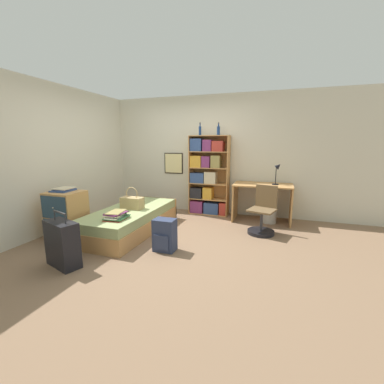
{
  "coord_description": "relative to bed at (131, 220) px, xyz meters",
  "views": [
    {
      "loc": [
        1.85,
        -3.85,
        1.57
      ],
      "look_at": [
        0.47,
        0.21,
        0.75
      ],
      "focal_mm": 24.0,
      "sensor_mm": 36.0,
      "label": 1
    }
  ],
  "objects": [
    {
      "name": "backpack",
      "position": [
        0.94,
        -0.61,
        0.03
      ],
      "size": [
        0.32,
        0.25,
        0.48
      ],
      "color": "#2D3856",
      "rests_on": "ground_plane"
    },
    {
      "name": "bed",
      "position": [
        0.0,
        0.0,
        0.0
      ],
      "size": [
        0.93,
        2.09,
        0.41
      ],
      "color": "tan",
      "rests_on": "ground_plane"
    },
    {
      "name": "bottle_green",
      "position": [
        0.82,
        1.55,
        1.63
      ],
      "size": [
        0.06,
        0.06,
        0.27
      ],
      "color": "navy",
      "rests_on": "bookcase"
    },
    {
      "name": "desk_chair",
      "position": [
        2.25,
        0.63,
        0.06
      ],
      "size": [
        0.52,
        0.52,
        0.84
      ],
      "color": "black",
      "rests_on": "ground_plane"
    },
    {
      "name": "bookcase",
      "position": [
        0.98,
        1.55,
        0.63
      ],
      "size": [
        0.87,
        0.31,
        1.73
      ],
      "color": "tan",
      "rests_on": "ground_plane"
    },
    {
      "name": "ground_plane",
      "position": [
        0.63,
        -0.02,
        -0.2
      ],
      "size": [
        14.0,
        14.0,
        0.0
      ],
      "primitive_type": "plane",
      "color": "#84664C"
    },
    {
      "name": "desk",
      "position": [
        2.2,
        1.37,
        0.32
      ],
      "size": [
        1.14,
        0.66,
        0.76
      ],
      "color": "tan",
      "rests_on": "ground_plane"
    },
    {
      "name": "book_stack_on_bed",
      "position": [
        0.14,
        -0.63,
        0.27
      ],
      "size": [
        0.34,
        0.38,
        0.12
      ],
      "color": "#B2382D",
      "rests_on": "bed"
    },
    {
      "name": "magazine_pile_on_dresser",
      "position": [
        -0.86,
        -0.61,
        0.61
      ],
      "size": [
        0.31,
        0.34,
        0.05
      ],
      "color": "#334C84",
      "rests_on": "dresser"
    },
    {
      "name": "desk_lamp",
      "position": [
        2.46,
        1.39,
        0.85
      ],
      "size": [
        0.17,
        0.13,
        0.44
      ],
      "color": "black",
      "rests_on": "desk"
    },
    {
      "name": "wall_back",
      "position": [
        0.63,
        1.76,
        1.09
      ],
      "size": [
        10.0,
        0.09,
        2.6
      ],
      "color": "beige",
      "rests_on": "ground_plane"
    },
    {
      "name": "wall_left",
      "position": [
        -1.31,
        -0.02,
        1.1
      ],
      "size": [
        0.06,
        10.0,
        2.6
      ],
      "color": "beige",
      "rests_on": "ground_plane"
    },
    {
      "name": "suitcase",
      "position": [
        -0.1,
        -1.47,
        0.09
      ],
      "size": [
        0.55,
        0.38,
        0.73
      ],
      "color": "black",
      "rests_on": "ground_plane"
    },
    {
      "name": "waste_bin",
      "position": [
        2.35,
        1.31,
        -0.06
      ],
      "size": [
        0.28,
        0.28,
        0.28
      ],
      "color": "#B7B2A8",
      "rests_on": "ground_plane"
    },
    {
      "name": "handbag",
      "position": [
        0.03,
        0.01,
        0.32
      ],
      "size": [
        0.39,
        0.2,
        0.39
      ],
      "color": "tan",
      "rests_on": "bed"
    },
    {
      "name": "bottle_brown",
      "position": [
        1.23,
        1.54,
        1.63
      ],
      "size": [
        0.06,
        0.06,
        0.26
      ],
      "color": "navy",
      "rests_on": "bookcase"
    },
    {
      "name": "dresser",
      "position": [
        -0.8,
        -0.66,
        0.19
      ],
      "size": [
        0.53,
        0.51,
        0.79
      ],
      "color": "tan",
      "rests_on": "ground_plane"
    }
  ]
}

